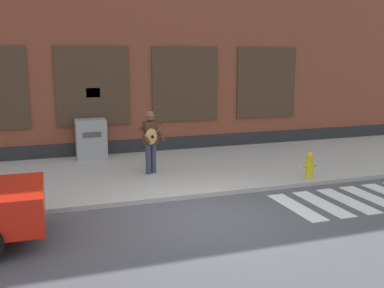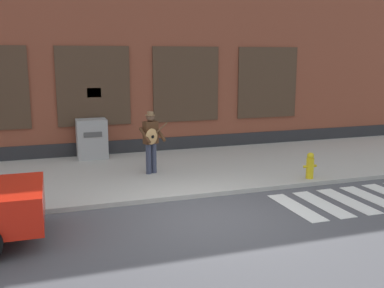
# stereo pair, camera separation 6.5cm
# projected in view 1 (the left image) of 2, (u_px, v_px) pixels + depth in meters

# --- Properties ---
(ground_plane) EXTENTS (160.00, 160.00, 0.00)m
(ground_plane) POSITION_uv_depth(u_px,v_px,m) (210.00, 218.00, 9.30)
(ground_plane) COLOR #4C4C51
(sidewalk) EXTENTS (28.00, 5.09, 0.11)m
(sidewalk) POSITION_uv_depth(u_px,v_px,m) (162.00, 171.00, 12.85)
(sidewalk) COLOR #ADAAA3
(sidewalk) RESTS_ON ground
(building_backdrop) EXTENTS (28.00, 4.06, 6.09)m
(building_backdrop) POSITION_uv_depth(u_px,v_px,m) (128.00, 63.00, 16.49)
(building_backdrop) COLOR brown
(building_backdrop) RESTS_ON ground
(crosswalk) EXTENTS (5.20, 1.90, 0.01)m
(crosswalk) POSITION_uv_depth(u_px,v_px,m) (383.00, 196.00, 10.71)
(crosswalk) COLOR silver
(crosswalk) RESTS_ON ground
(busker) EXTENTS (0.78, 0.66, 1.71)m
(busker) POSITION_uv_depth(u_px,v_px,m) (151.00, 139.00, 12.19)
(busker) COLOR #33384C
(busker) RESTS_ON sidewalk
(utility_box) EXTENTS (0.93, 0.67, 1.24)m
(utility_box) POSITION_uv_depth(u_px,v_px,m) (91.00, 139.00, 14.12)
(utility_box) COLOR #9E9E9E
(utility_box) RESTS_ON sidewalk
(fire_hydrant) EXTENTS (0.38, 0.20, 0.70)m
(fire_hydrant) POSITION_uv_depth(u_px,v_px,m) (310.00, 165.00, 11.84)
(fire_hydrant) COLOR gold
(fire_hydrant) RESTS_ON sidewalk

